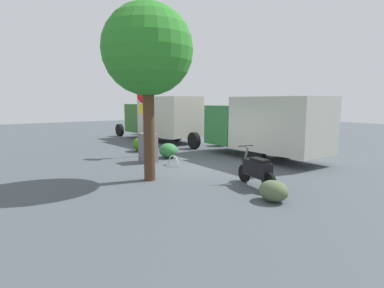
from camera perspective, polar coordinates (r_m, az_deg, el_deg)
ground_plane at (r=12.38m, az=1.22°, el=-4.23°), size 60.00×60.00×0.00m
box_truck_near at (r=14.54m, az=12.60°, el=3.58°), size 7.47×2.20×2.76m
box_truck_far at (r=20.54m, az=-5.70°, el=5.01°), size 7.60×2.70×2.83m
motorcycle at (r=9.70m, az=11.64°, el=-4.64°), size 1.80×0.65×1.20m
stop_sign at (r=14.76m, az=-8.69°, el=6.08°), size 0.71×0.33×3.23m
street_tree at (r=10.32m, az=-8.04°, el=16.33°), size 2.86×2.86×5.60m
utility_cabinet at (r=13.45m, az=-7.93°, el=-0.68°), size 0.78×0.60×1.22m
bike_rack_hoop at (r=12.71m, az=-3.36°, el=-3.92°), size 0.85×0.08×0.85m
shrub_near_sign at (r=8.50m, az=14.52°, el=-8.22°), size 0.81×0.66×0.55m
shrub_mid_verge at (r=14.37m, az=-4.29°, el=-1.20°), size 0.98×0.80×0.67m
shrub_by_tree at (r=16.38m, az=-9.10°, el=-0.02°), size 1.09×0.89×0.74m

